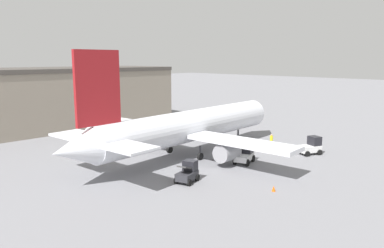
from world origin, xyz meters
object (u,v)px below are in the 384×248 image
at_px(airplane, 187,127).
at_px(pushback_tug, 245,155).
at_px(ground_crew_worker, 271,140).
at_px(belt_loader_truck, 188,172).
at_px(baggage_tug, 311,146).
at_px(safety_cone_near, 274,189).

bearing_deg(airplane, pushback_tug, -74.50).
height_order(ground_crew_worker, belt_loader_truck, belt_loader_truck).
bearing_deg(belt_loader_truck, baggage_tug, -27.25).
height_order(baggage_tug, safety_cone_near, baggage_tug).
distance_m(airplane, pushback_tug, 8.19).
relative_size(ground_crew_worker, pushback_tug, 0.53).
xyz_separation_m(baggage_tug, pushback_tug, (-9.28, 3.64, -0.10)).
height_order(airplane, baggage_tug, airplane).
height_order(ground_crew_worker, baggage_tug, baggage_tug).
relative_size(ground_crew_worker, baggage_tug, 0.57).
relative_size(airplane, baggage_tug, 11.78).
distance_m(belt_loader_truck, safety_cone_near, 8.56).
bearing_deg(pushback_tug, baggage_tug, -39.72).
xyz_separation_m(airplane, safety_cone_near, (-3.42, -15.12, -3.49)).
bearing_deg(pushback_tug, airplane, 91.68).
xyz_separation_m(ground_crew_worker, belt_loader_truck, (-18.94, -2.51, 0.01)).
relative_size(belt_loader_truck, pushback_tug, 0.81).
height_order(airplane, pushback_tug, airplane).
bearing_deg(belt_loader_truck, safety_cone_near, -81.16).
bearing_deg(ground_crew_worker, airplane, 132.22).
bearing_deg(safety_cone_near, pushback_tug, 52.52).
bearing_deg(belt_loader_truck, airplane, 29.10).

